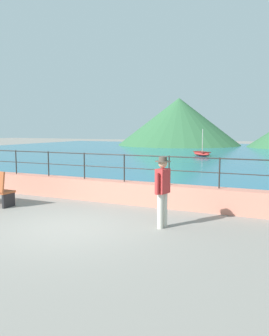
% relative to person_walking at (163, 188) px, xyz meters
% --- Properties ---
extents(ground_plane, '(120.00, 120.00, 0.00)m').
position_rel_person_walking_xyz_m(ground_plane, '(-2.13, -1.02, -0.98)').
color(ground_plane, gray).
extents(promenade_wall, '(20.00, 0.56, 0.70)m').
position_rel_person_walking_xyz_m(promenade_wall, '(-2.13, 2.18, -0.63)').
color(promenade_wall, tan).
rests_on(promenade_wall, ground).
extents(railing, '(18.44, 0.04, 0.90)m').
position_rel_person_walking_xyz_m(railing, '(-2.13, 2.18, 0.34)').
color(railing, '#282623').
rests_on(railing, promenade_wall).
extents(lake_water, '(64.00, 44.32, 0.06)m').
position_rel_person_walking_xyz_m(lake_water, '(-2.13, 24.82, -0.95)').
color(lake_water, '#236B89').
rests_on(lake_water, ground).
extents(hill_main, '(17.28, 17.28, 6.63)m').
position_rel_person_walking_xyz_m(hill_main, '(-12.13, 39.45, 2.34)').
color(hill_main, '#33663D').
rests_on(hill_main, ground).
extents(person_walking, '(0.38, 0.56, 1.75)m').
position_rel_person_walking_xyz_m(person_walking, '(0.00, 0.00, 0.00)').
color(person_walking, beige).
rests_on(person_walking, ground).
extents(boat_1, '(2.20, 2.32, 2.30)m').
position_rel_person_walking_xyz_m(boat_1, '(-4.40, 21.72, -0.71)').
color(boat_1, red).
rests_on(boat_1, lake_water).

